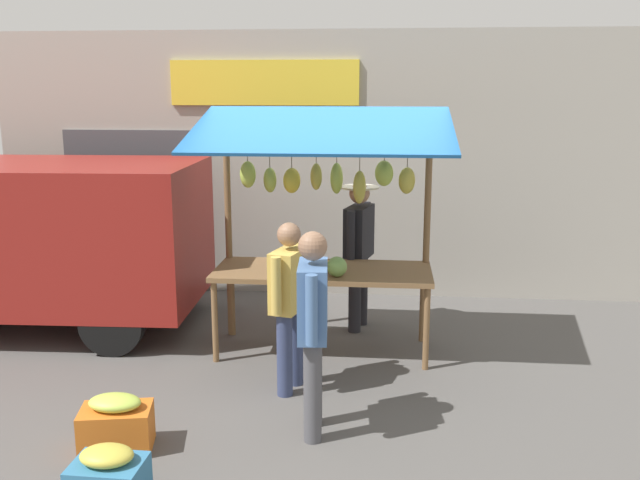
# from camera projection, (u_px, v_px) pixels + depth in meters

# --- Properties ---
(ground_plane) EXTENTS (40.00, 40.00, 0.00)m
(ground_plane) POSITION_uv_depth(u_px,v_px,m) (323.00, 351.00, 7.26)
(ground_plane) COLOR #514F4C
(street_backdrop) EXTENTS (9.00, 0.30, 3.40)m
(street_backdrop) POSITION_uv_depth(u_px,v_px,m) (333.00, 165.00, 9.04)
(street_backdrop) COLOR #9E998E
(street_backdrop) RESTS_ON ground
(market_stall) EXTENTS (2.50, 1.46, 2.50)m
(market_stall) POSITION_uv_depth(u_px,v_px,m) (324.00, 204.00, 6.96)
(market_stall) COLOR brown
(market_stall) RESTS_ON ground
(vendor_with_sunhat) EXTENTS (0.43, 0.69, 1.67)m
(vendor_with_sunhat) POSITION_uv_depth(u_px,v_px,m) (359.00, 244.00, 7.74)
(vendor_with_sunhat) COLOR #232328
(vendor_with_sunhat) RESTS_ON ground
(shopper_in_striped_shirt) EXTENTS (0.26, 0.70, 1.64)m
(shopper_in_striped_shirt) POSITION_uv_depth(u_px,v_px,m) (313.00, 319.00, 5.34)
(shopper_in_striped_shirt) COLOR #4C4C51
(shopper_in_striped_shirt) RESTS_ON ground
(shopper_with_ponytail) EXTENTS (0.33, 0.65, 1.55)m
(shopper_with_ponytail) POSITION_uv_depth(u_px,v_px,m) (290.00, 296.00, 6.14)
(shopper_with_ponytail) COLOR navy
(shopper_with_ponytail) RESTS_ON ground
(produce_crate_near) EXTENTS (0.48, 0.37, 0.40)m
(produce_crate_near) POSITION_uv_depth(u_px,v_px,m) (108.00, 477.00, 4.57)
(produce_crate_near) COLOR teal
(produce_crate_near) RESTS_ON ground
(produce_crate_side) EXTENTS (0.58, 0.44, 0.44)m
(produce_crate_side) POSITION_uv_depth(u_px,v_px,m) (116.00, 424.00, 5.24)
(produce_crate_side) COLOR #D1661E
(produce_crate_side) RESTS_ON ground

